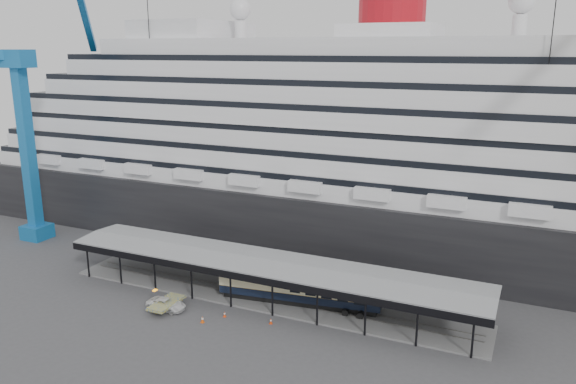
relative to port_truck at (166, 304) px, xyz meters
The scene contains 9 objects.
ground 10.29m from the port_truck, 17.09° to the left, with size 200.00×200.00×0.00m, color #3D3D40.
cruise_ship 40.44m from the port_truck, 74.27° to the left, with size 130.00×30.00×43.90m.
platform_canopy 12.78m from the port_truck, 39.24° to the left, with size 56.00×9.18×5.30m.
crane_blue 42.46m from the port_truck, 158.87° to the left, with size 22.63×19.19×47.60m.
port_truck is the anchor object (origin of this frame).
pullman_carriage 16.63m from the port_truck, 29.01° to the left, with size 20.82×5.33×20.28m.
traffic_cone_left 7.70m from the port_truck, ahead, with size 0.38×0.38×0.69m.
traffic_cone_mid 6.05m from the port_truck, 10.38° to the right, with size 0.48×0.48×0.82m.
traffic_cone_right 13.58m from the port_truck, ahead, with size 0.46×0.46×0.71m.
Camera 1 is at (30.23, -54.80, 31.41)m, focal length 35.00 mm.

